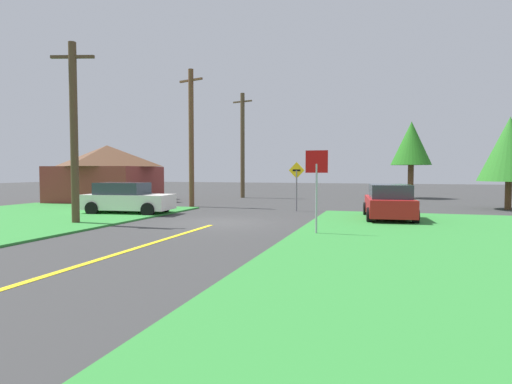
{
  "coord_description": "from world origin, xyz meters",
  "views": [
    {
      "loc": [
        6.86,
        -16.93,
        2.22
      ],
      "look_at": [
        0.38,
        3.98,
        1.13
      ],
      "focal_mm": 29.84,
      "sensor_mm": 36.0,
      "label": 1
    }
  ],
  "objects_px": {
    "stop_sign": "(317,176)",
    "oak_tree_left": "(411,144)",
    "parked_car_near_building": "(127,198)",
    "pine_tree_center": "(510,149)",
    "barn": "(107,173)",
    "car_on_crossroad": "(389,202)",
    "direction_sign": "(297,181)",
    "utility_pole_far": "(243,145)",
    "utility_pole_near": "(74,131)",
    "utility_pole_mid": "(191,137)"
  },
  "relations": [
    {
      "from": "utility_pole_mid",
      "to": "direction_sign",
      "type": "distance_m",
      "value": 7.36
    },
    {
      "from": "stop_sign",
      "to": "pine_tree_center",
      "type": "xyz_separation_m",
      "value": [
        8.93,
        12.93,
        1.39
      ]
    },
    {
      "from": "utility_pole_mid",
      "to": "barn",
      "type": "xyz_separation_m",
      "value": [
        -7.87,
        2.37,
        -2.29
      ]
    },
    {
      "from": "parked_car_near_building",
      "to": "pine_tree_center",
      "type": "distance_m",
      "value": 21.36
    },
    {
      "from": "utility_pole_far",
      "to": "barn",
      "type": "distance_m",
      "value": 10.85
    },
    {
      "from": "direction_sign",
      "to": "utility_pole_far",
      "type": "bearing_deg",
      "value": 123.01
    },
    {
      "from": "utility_pole_mid",
      "to": "oak_tree_left",
      "type": "distance_m",
      "value": 18.44
    },
    {
      "from": "utility_pole_far",
      "to": "direction_sign",
      "type": "xyz_separation_m",
      "value": [
        6.68,
        -10.29,
        -2.7
      ]
    },
    {
      "from": "utility_pole_near",
      "to": "pine_tree_center",
      "type": "bearing_deg",
      "value": 34.05
    },
    {
      "from": "utility_pole_far",
      "to": "barn",
      "type": "relative_size",
      "value": 1.15
    },
    {
      "from": "parked_car_near_building",
      "to": "car_on_crossroad",
      "type": "height_order",
      "value": "same"
    },
    {
      "from": "car_on_crossroad",
      "to": "oak_tree_left",
      "type": "distance_m",
      "value": 17.13
    },
    {
      "from": "stop_sign",
      "to": "parked_car_near_building",
      "type": "height_order",
      "value": "stop_sign"
    },
    {
      "from": "utility_pole_far",
      "to": "pine_tree_center",
      "type": "xyz_separation_m",
      "value": [
        18.07,
        -5.82,
        -0.93
      ]
    },
    {
      "from": "utility_pole_mid",
      "to": "oak_tree_left",
      "type": "relative_size",
      "value": 1.36
    },
    {
      "from": "direction_sign",
      "to": "utility_pole_mid",
      "type": "bearing_deg",
      "value": 171.95
    },
    {
      "from": "utility_pole_far",
      "to": "oak_tree_left",
      "type": "relative_size",
      "value": 1.38
    },
    {
      "from": "parked_car_near_building",
      "to": "oak_tree_left",
      "type": "distance_m",
      "value": 23.27
    },
    {
      "from": "utility_pole_mid",
      "to": "utility_pole_far",
      "type": "height_order",
      "value": "utility_pole_far"
    },
    {
      "from": "direction_sign",
      "to": "pine_tree_center",
      "type": "height_order",
      "value": "pine_tree_center"
    },
    {
      "from": "utility_pole_mid",
      "to": "utility_pole_far",
      "type": "relative_size",
      "value": 0.98
    },
    {
      "from": "stop_sign",
      "to": "oak_tree_left",
      "type": "relative_size",
      "value": 0.47
    },
    {
      "from": "utility_pole_near",
      "to": "utility_pole_mid",
      "type": "height_order",
      "value": "utility_pole_mid"
    },
    {
      "from": "direction_sign",
      "to": "barn",
      "type": "relative_size",
      "value": 0.36
    },
    {
      "from": "stop_sign",
      "to": "utility_pole_mid",
      "type": "bearing_deg",
      "value": -44.64
    },
    {
      "from": "oak_tree_left",
      "to": "car_on_crossroad",
      "type": "bearing_deg",
      "value": -95.88
    },
    {
      "from": "parked_car_near_building",
      "to": "pine_tree_center",
      "type": "bearing_deg",
      "value": 18.27
    },
    {
      "from": "parked_car_near_building",
      "to": "utility_pole_far",
      "type": "xyz_separation_m",
      "value": [
        1.29,
        14.45,
        3.57
      ]
    },
    {
      "from": "stop_sign",
      "to": "parked_car_near_building",
      "type": "relative_size",
      "value": 0.64
    },
    {
      "from": "utility_pole_far",
      "to": "direction_sign",
      "type": "distance_m",
      "value": 12.56
    },
    {
      "from": "car_on_crossroad",
      "to": "utility_pole_far",
      "type": "relative_size",
      "value": 0.52
    },
    {
      "from": "utility_pole_far",
      "to": "oak_tree_left",
      "type": "bearing_deg",
      "value": 14.24
    },
    {
      "from": "oak_tree_left",
      "to": "pine_tree_center",
      "type": "relative_size",
      "value": 1.17
    },
    {
      "from": "oak_tree_left",
      "to": "barn",
      "type": "height_order",
      "value": "oak_tree_left"
    },
    {
      "from": "utility_pole_far",
      "to": "direction_sign",
      "type": "bearing_deg",
      "value": -56.99
    },
    {
      "from": "direction_sign",
      "to": "pine_tree_center",
      "type": "distance_m",
      "value": 12.36
    },
    {
      "from": "direction_sign",
      "to": "barn",
      "type": "xyz_separation_m",
      "value": [
        -14.67,
        3.33,
        0.35
      ]
    },
    {
      "from": "direction_sign",
      "to": "oak_tree_left",
      "type": "distance_m",
      "value": 15.39
    },
    {
      "from": "stop_sign",
      "to": "parked_car_near_building",
      "type": "xyz_separation_m",
      "value": [
        -10.42,
        4.3,
        -1.25
      ]
    },
    {
      "from": "utility_pole_near",
      "to": "utility_pole_far",
      "type": "relative_size",
      "value": 0.87
    },
    {
      "from": "utility_pole_mid",
      "to": "barn",
      "type": "distance_m",
      "value": 8.53
    },
    {
      "from": "parked_car_near_building",
      "to": "utility_pole_far",
      "type": "relative_size",
      "value": 0.53
    },
    {
      "from": "utility_pole_near",
      "to": "utility_pole_far",
      "type": "height_order",
      "value": "utility_pole_far"
    },
    {
      "from": "stop_sign",
      "to": "utility_pole_mid",
      "type": "relative_size",
      "value": 0.35
    },
    {
      "from": "stop_sign",
      "to": "utility_pole_mid",
      "type": "xyz_separation_m",
      "value": [
        -9.26,
        9.42,
        2.26
      ]
    },
    {
      "from": "stop_sign",
      "to": "utility_pole_far",
      "type": "bearing_deg",
      "value": -63.17
    },
    {
      "from": "utility_pole_mid",
      "to": "pine_tree_center",
      "type": "distance_m",
      "value": 18.55
    },
    {
      "from": "utility_pole_near",
      "to": "barn",
      "type": "xyz_separation_m",
      "value": [
        -7.07,
        11.7,
        -1.81
      ]
    },
    {
      "from": "utility_pole_mid",
      "to": "utility_pole_far",
      "type": "xyz_separation_m",
      "value": [
        0.12,
        9.32,
        0.06
      ]
    },
    {
      "from": "car_on_crossroad",
      "to": "utility_pole_near",
      "type": "xyz_separation_m",
      "value": [
        -12.46,
        -5.36,
        3.04
      ]
    }
  ]
}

